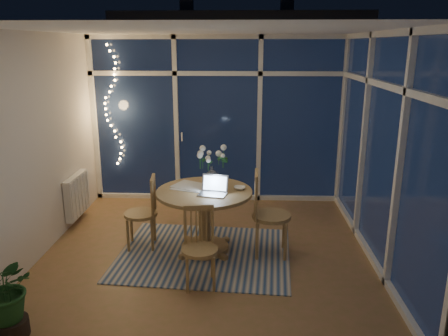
{
  "coord_description": "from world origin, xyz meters",
  "views": [
    {
      "loc": [
        0.39,
        -4.84,
        2.45
      ],
      "look_at": [
        0.17,
        0.25,
        1.01
      ],
      "focal_mm": 35.0,
      "sensor_mm": 36.0,
      "label": 1
    }
  ],
  "objects_px": {
    "chair_right": "(271,214)",
    "flower_vase": "(212,176)",
    "potted_plant": "(8,297)",
    "dining_table": "(205,221)",
    "laptop": "(212,185)",
    "chair_left": "(141,212)",
    "chair_front": "(200,248)"
  },
  "relations": [
    {
      "from": "chair_right",
      "to": "chair_front",
      "type": "distance_m",
      "value": 1.08
    },
    {
      "from": "laptop",
      "to": "potted_plant",
      "type": "height_order",
      "value": "laptop"
    },
    {
      "from": "dining_table",
      "to": "chair_right",
      "type": "relative_size",
      "value": 1.09
    },
    {
      "from": "dining_table",
      "to": "chair_right",
      "type": "height_order",
      "value": "chair_right"
    },
    {
      "from": "dining_table",
      "to": "chair_right",
      "type": "xyz_separation_m",
      "value": [
        0.8,
        -0.06,
        0.13
      ]
    },
    {
      "from": "flower_vase",
      "to": "potted_plant",
      "type": "bearing_deg",
      "value": -129.34
    },
    {
      "from": "chair_front",
      "to": "chair_left",
      "type": "bearing_deg",
      "value": 124.79
    },
    {
      "from": "chair_left",
      "to": "laptop",
      "type": "bearing_deg",
      "value": 70.25
    },
    {
      "from": "chair_front",
      "to": "laptop",
      "type": "bearing_deg",
      "value": 74.39
    },
    {
      "from": "dining_table",
      "to": "chair_right",
      "type": "distance_m",
      "value": 0.81
    },
    {
      "from": "chair_right",
      "to": "potted_plant",
      "type": "distance_m",
      "value": 2.86
    },
    {
      "from": "dining_table",
      "to": "flower_vase",
      "type": "xyz_separation_m",
      "value": [
        0.08,
        0.26,
        0.5
      ]
    },
    {
      "from": "chair_right",
      "to": "flower_vase",
      "type": "relative_size",
      "value": 4.98
    },
    {
      "from": "chair_right",
      "to": "potted_plant",
      "type": "bearing_deg",
      "value": 127.2
    },
    {
      "from": "chair_left",
      "to": "chair_right",
      "type": "xyz_separation_m",
      "value": [
        1.6,
        -0.14,
        0.06
      ]
    },
    {
      "from": "dining_table",
      "to": "chair_left",
      "type": "relative_size",
      "value": 1.24
    },
    {
      "from": "chair_left",
      "to": "chair_right",
      "type": "bearing_deg",
      "value": 79.07
    },
    {
      "from": "chair_front",
      "to": "potted_plant",
      "type": "bearing_deg",
      "value": -157.87
    },
    {
      "from": "dining_table",
      "to": "chair_front",
      "type": "bearing_deg",
      "value": -88.67
    },
    {
      "from": "chair_left",
      "to": "chair_right",
      "type": "distance_m",
      "value": 1.61
    },
    {
      "from": "potted_plant",
      "to": "laptop",
      "type": "bearing_deg",
      "value": 43.55
    },
    {
      "from": "laptop",
      "to": "potted_plant",
      "type": "distance_m",
      "value": 2.33
    },
    {
      "from": "chair_left",
      "to": "laptop",
      "type": "xyz_separation_m",
      "value": [
        0.91,
        -0.22,
        0.43
      ]
    },
    {
      "from": "dining_table",
      "to": "laptop",
      "type": "relative_size",
      "value": 3.66
    },
    {
      "from": "dining_table",
      "to": "chair_right",
      "type": "bearing_deg",
      "value": -4.3
    },
    {
      "from": "chair_right",
      "to": "laptop",
      "type": "xyz_separation_m",
      "value": [
        -0.69,
        -0.08,
        0.37
      ]
    },
    {
      "from": "potted_plant",
      "to": "flower_vase",
      "type": "bearing_deg",
      "value": 50.66
    },
    {
      "from": "flower_vase",
      "to": "laptop",
      "type": "bearing_deg",
      "value": -85.48
    },
    {
      "from": "chair_front",
      "to": "laptop",
      "type": "xyz_separation_m",
      "value": [
        0.09,
        0.66,
        0.47
      ]
    },
    {
      "from": "potted_plant",
      "to": "chair_right",
      "type": "bearing_deg",
      "value": 35.17
    },
    {
      "from": "dining_table",
      "to": "potted_plant",
      "type": "height_order",
      "value": "dining_table"
    },
    {
      "from": "chair_front",
      "to": "potted_plant",
      "type": "height_order",
      "value": "chair_front"
    }
  ]
}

